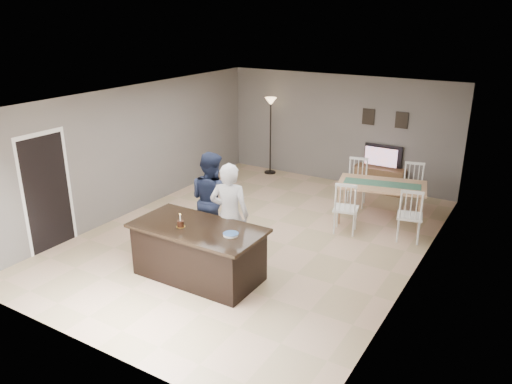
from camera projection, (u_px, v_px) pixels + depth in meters
The scene contains 14 objects.
floor at pixel (256, 237), 9.70m from camera, with size 8.00×8.00×0.00m, color tan.
room_shell at pixel (256, 154), 9.13m from camera, with size 8.00×8.00×8.00m.
kitchen_island at pixel (199, 252), 8.10m from camera, with size 2.15×1.10×0.90m.
tv_console at pixel (379, 179), 12.05m from camera, with size 1.20×0.40×0.60m, color brown.
television at pixel (382, 156), 11.91m from camera, with size 0.91×0.12×0.53m, color black.
tv_screen_glow at pixel (381, 157), 11.85m from camera, with size 0.78×0.78×0.00m, color orange.
picture_frames at pixel (385, 118), 11.74m from camera, with size 1.10×0.02×0.38m.
doorway at pixel (46, 183), 8.88m from camera, with size 0.00×2.10×2.65m.
woman at pixel (230, 215), 8.36m from camera, with size 0.67×0.44×1.82m, color silver.
man at pixel (211, 199), 9.11m from camera, with size 0.87×0.68×1.79m, color #181F35.
birthday_cake at pixel (181, 224), 7.93m from camera, with size 0.15×0.15×0.23m.
plate_stack at pixel (231, 234), 7.63m from camera, with size 0.24×0.24×0.04m.
dining_table at pixel (381, 190), 10.20m from camera, with size 2.06×2.29×1.07m.
floor_lamp at pixel (271, 115), 12.99m from camera, with size 0.30×0.30×2.03m.
Camera 1 is at (4.57, -7.54, 4.14)m, focal length 35.00 mm.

